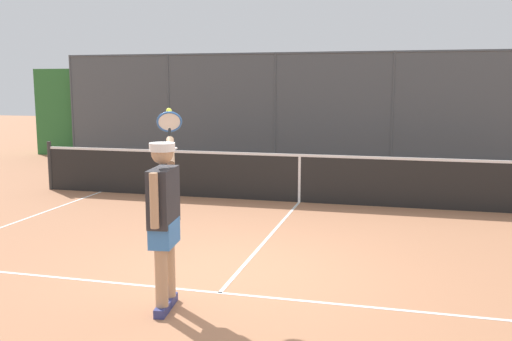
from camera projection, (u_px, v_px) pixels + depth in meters
The scene contains 5 objects.
ground_plane at pixel (235, 275), 6.92m from camera, with size 60.00×60.00×0.00m, color #B27551.
court_line_markings at pixel (209, 305), 5.97m from camera, with size 8.78×9.28×0.01m.
fence_backdrop at pixel (335, 116), 16.61m from camera, with size 19.59×1.37×3.22m.
tennis_net at pixel (300, 178), 11.13m from camera, with size 11.28×0.09×1.07m.
tennis_player at pixel (164, 212), 5.74m from camera, with size 0.60×1.40×2.04m.
Camera 1 is at (-1.90, 6.37, 2.32)m, focal length 39.67 mm.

